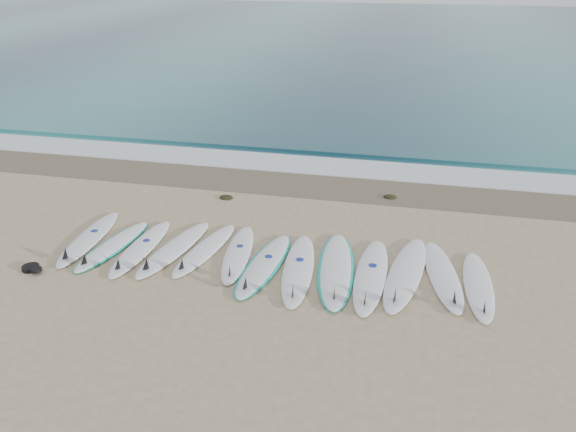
% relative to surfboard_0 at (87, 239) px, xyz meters
% --- Properties ---
extents(ground, '(120.00, 120.00, 0.00)m').
position_rel_surfboard_0_xyz_m(ground, '(3.89, -0.02, -0.06)').
color(ground, tan).
extents(ocean, '(120.00, 55.00, 0.03)m').
position_rel_surfboard_0_xyz_m(ocean, '(3.89, 32.48, -0.04)').
color(ocean, '#235F67').
rests_on(ocean, ground).
extents(wet_sand_band, '(120.00, 1.80, 0.01)m').
position_rel_surfboard_0_xyz_m(wet_sand_band, '(3.89, 4.08, -0.05)').
color(wet_sand_band, brown).
rests_on(wet_sand_band, ground).
extents(foam_band, '(120.00, 1.40, 0.04)m').
position_rel_surfboard_0_xyz_m(foam_band, '(3.89, 5.48, -0.04)').
color(foam_band, silver).
rests_on(foam_band, ground).
extents(wave_crest, '(120.00, 1.00, 0.10)m').
position_rel_surfboard_0_xyz_m(wave_crest, '(3.89, 6.98, -0.01)').
color(wave_crest, '#235F67').
rests_on(wave_crest, ground).
extents(surfboard_0, '(0.69, 2.59, 0.33)m').
position_rel_surfboard_0_xyz_m(surfboard_0, '(0.00, 0.00, 0.00)').
color(surfboard_0, white).
rests_on(surfboard_0, ground).
extents(surfboard_1, '(0.90, 2.40, 0.30)m').
position_rel_surfboard_0_xyz_m(surfboard_1, '(0.63, -0.16, -0.01)').
color(surfboard_1, white).
rests_on(surfboard_1, ground).
extents(surfboard_2, '(0.56, 2.51, 0.32)m').
position_rel_surfboard_0_xyz_m(surfboard_2, '(1.25, -0.15, -0.00)').
color(surfboard_2, white).
rests_on(surfboard_2, ground).
extents(surfboard_3, '(0.97, 2.64, 0.33)m').
position_rel_surfboard_0_xyz_m(surfboard_3, '(1.91, -0.05, 0.00)').
color(surfboard_3, white).
rests_on(surfboard_3, ground).
extents(surfboard_4, '(0.88, 2.45, 0.31)m').
position_rel_surfboard_0_xyz_m(surfboard_4, '(2.53, 0.06, -0.00)').
color(surfboard_4, white).
rests_on(surfboard_4, ground).
extents(surfboard_5, '(0.80, 2.46, 0.31)m').
position_rel_surfboard_0_xyz_m(surfboard_5, '(3.25, 0.05, -0.00)').
color(surfboard_5, white).
rests_on(surfboard_5, ground).
extents(surfboard_6, '(0.89, 2.64, 0.33)m').
position_rel_surfboard_0_xyz_m(surfboard_6, '(3.85, -0.24, -0.01)').
color(surfboard_6, white).
rests_on(surfboard_6, ground).
extents(surfboard_7, '(0.83, 2.76, 0.35)m').
position_rel_surfboard_0_xyz_m(surfboard_7, '(4.54, -0.29, 0.00)').
color(surfboard_7, white).
rests_on(surfboard_7, ground).
extents(surfboard_8, '(0.99, 2.93, 0.36)m').
position_rel_surfboard_0_xyz_m(surfboard_8, '(5.23, -0.10, -0.00)').
color(surfboard_8, white).
rests_on(surfboard_8, ground).
extents(surfboard_9, '(0.64, 2.79, 0.36)m').
position_rel_surfboard_0_xyz_m(surfboard_9, '(5.89, -0.22, 0.00)').
color(surfboard_9, white).
rests_on(surfboard_9, ground).
extents(surfboard_10, '(1.04, 2.95, 0.37)m').
position_rel_surfboard_0_xyz_m(surfboard_10, '(6.51, -0.01, 0.01)').
color(surfboard_10, white).
rests_on(surfboard_10, ground).
extents(surfboard_11, '(0.96, 2.64, 0.33)m').
position_rel_surfboard_0_xyz_m(surfboard_11, '(7.21, 0.08, 0.00)').
color(surfboard_11, white).
rests_on(surfboard_11, ground).
extents(surfboard_12, '(0.54, 2.44, 0.31)m').
position_rel_surfboard_0_xyz_m(surfboard_12, '(7.82, -0.14, -0.00)').
color(surfboard_12, white).
rests_on(surfboard_12, ground).
extents(seaweed_near, '(0.34, 0.26, 0.07)m').
position_rel_surfboard_0_xyz_m(seaweed_near, '(2.12, 2.78, -0.02)').
color(seaweed_near, black).
rests_on(seaweed_near, ground).
extents(seaweed_far, '(0.32, 0.25, 0.06)m').
position_rel_surfboard_0_xyz_m(seaweed_far, '(6.04, 3.67, -0.03)').
color(seaweed_far, black).
rests_on(seaweed_far, ground).
extents(leash_coil, '(0.46, 0.36, 0.11)m').
position_rel_surfboard_0_xyz_m(leash_coil, '(-0.41, -1.29, -0.01)').
color(leash_coil, black).
rests_on(leash_coil, ground).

